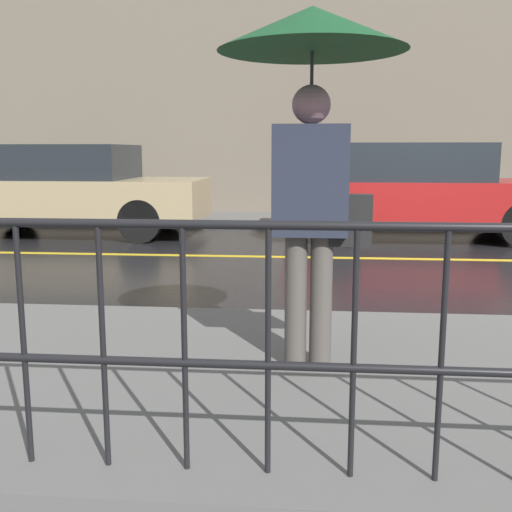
# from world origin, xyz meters

# --- Properties ---
(ground_plane) EXTENTS (80.00, 80.00, 0.00)m
(ground_plane) POSITION_xyz_m (0.00, 0.00, 0.00)
(ground_plane) COLOR black
(sidewalk_far) EXTENTS (28.00, 1.73, 0.12)m
(sidewalk_far) POSITION_xyz_m (0.00, 4.02, 0.06)
(sidewalk_far) COLOR #60605E
(sidewalk_far) RESTS_ON ground_plane
(lane_marking) EXTENTS (25.20, 0.12, 0.01)m
(lane_marking) POSITION_xyz_m (0.00, 0.00, 0.00)
(lane_marking) COLOR gold
(lane_marking) RESTS_ON ground_plane
(building_storefront) EXTENTS (28.00, 0.30, 6.57)m
(building_storefront) POSITION_xyz_m (0.00, 5.04, 3.29)
(building_storefront) COLOR #706656
(building_storefront) RESTS_ON ground_plane
(pedestrian) EXTENTS (1.07, 1.07, 2.08)m
(pedestrian) POSITION_xyz_m (-1.67, -4.43, 1.78)
(pedestrian) COLOR #4C4742
(pedestrian) RESTS_ON sidewalk_near
(car_tan) EXTENTS (4.45, 1.81, 1.51)m
(car_tan) POSITION_xyz_m (-5.72, 1.89, 0.77)
(car_tan) COLOR tan
(car_tan) RESTS_ON ground_plane
(car_red) EXTENTS (4.35, 1.72, 1.53)m
(car_red) POSITION_xyz_m (0.06, 1.89, 0.78)
(car_red) COLOR maroon
(car_red) RESTS_ON ground_plane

